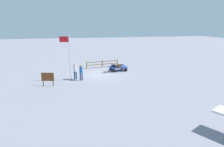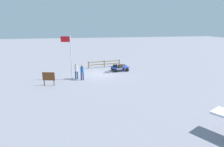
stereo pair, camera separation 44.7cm
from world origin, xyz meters
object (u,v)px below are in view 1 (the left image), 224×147
suitcase_olive (113,66)px  flagpole (69,54)px  suitcase_dark (119,66)px  suitcase_tan (106,72)px  worker_trailing (75,70)px  suitcase_maroon (122,65)px  worker_lead (81,71)px  luggage_cart (118,68)px  signboard (48,77)px

suitcase_olive → flagpole: bearing=26.0°
suitcase_dark → suitcase_tan: suitcase_dark is taller
worker_trailing → suitcase_maroon: bearing=-153.3°
worker_lead → flagpole: (1.18, -0.35, 1.86)m
suitcase_olive → flagpole: 6.34m
suitcase_tan → flagpole: 5.44m
worker_trailing → luggage_cart: bearing=-154.1°
luggage_cart → suitcase_tan: (1.75, 0.78, -0.29)m
flagpole → signboard: bearing=37.2°
suitcase_maroon → flagpole: (6.59, 3.20, 2.14)m
luggage_cart → worker_lead: worker_lead is taller
suitcase_tan → worker_trailing: 4.22m
luggage_cart → signboard: bearing=28.5°
suitcase_olive → worker_lead: worker_lead is taller
suitcase_dark → worker_trailing: (5.40, 2.10, 0.27)m
worker_lead → worker_trailing: (0.59, -0.53, 0.05)m
flagpole → signboard: (2.07, 1.57, -1.97)m
signboard → suitcase_tan: bearing=-150.3°
suitcase_maroon → suitcase_dark: suitcase_dark is taller
signboard → suitcase_olive: bearing=-150.6°
suitcase_olive → luggage_cart: bearing=-162.7°
suitcase_dark → worker_lead: 5.49m
luggage_cart → suitcase_dark: suitcase_dark is taller
suitcase_maroon → flagpole: bearing=25.9°
suitcase_dark → suitcase_tan: 1.84m
signboard → flagpole: bearing=-142.8°
suitcase_olive → suitcase_tan: bearing=27.5°
worker_lead → signboard: 3.47m
suitcase_olive → flagpole: (5.38, 2.62, 2.11)m
flagpole → worker_lead: bearing=163.6°
suitcase_dark → suitcase_olive: (0.61, -0.34, -0.03)m
luggage_cart → worker_trailing: bearing=25.9°
luggage_cart → suitcase_olive: size_ratio=4.04×
suitcase_tan → signboard: 7.33m
luggage_cart → suitcase_dark: size_ratio=3.84×
luggage_cart → suitcase_maroon: suitcase_maroon is taller
suitcase_tan → signboard: size_ratio=0.44×
worker_lead → signboard: size_ratio=1.26×
suitcase_dark → flagpole: size_ratio=0.13×
suitcase_tan → signboard: bearing=29.7°
suitcase_maroon → suitcase_olive: (1.21, 0.59, 0.04)m
suitcase_maroon → worker_lead: bearing=33.3°
flagpole → signboard: 3.26m
signboard → suitcase_maroon: bearing=-151.1°
worker_trailing → signboard: size_ratio=1.29×
suitcase_dark → suitcase_tan: (1.72, 0.24, -0.61)m
suitcase_maroon → suitcase_olive: 1.35m
suitcase_olive → worker_trailing: bearing=27.0°
luggage_cart → flagpole: bearing=25.1°
suitcase_tan → flagpole: (4.27, 2.04, 2.68)m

